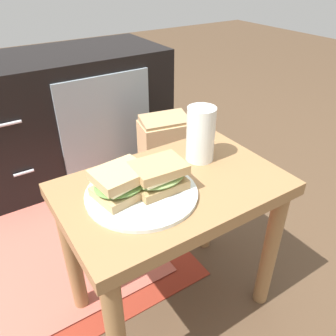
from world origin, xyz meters
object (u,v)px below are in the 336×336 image
(sandwich_front, at_px, (121,183))
(sandwich_back, at_px, (159,176))
(plate, at_px, (141,192))
(beer_glass, at_px, (201,135))
(paper_bag, at_px, (165,159))
(tv_cabinet, at_px, (65,116))

(sandwich_front, height_order, sandwich_back, same)
(plate, bearing_deg, beer_glass, 14.61)
(plate, xyz_separation_m, paper_bag, (0.38, 0.49, -0.28))
(plate, xyz_separation_m, sandwich_back, (0.04, -0.01, 0.04))
(tv_cabinet, xyz_separation_m, sandwich_back, (-0.06, -0.96, 0.21))
(sandwich_back, height_order, beer_glass, beer_glass)
(sandwich_back, height_order, paper_bag, sandwich_back)
(sandwich_front, height_order, paper_bag, sandwich_front)
(sandwich_front, xyz_separation_m, beer_glass, (0.26, 0.05, 0.03))
(sandwich_front, relative_size, beer_glass, 0.95)
(sandwich_front, relative_size, sandwich_back, 1.10)
(sandwich_back, distance_m, paper_bag, 0.68)
(plate, bearing_deg, paper_bag, 52.32)
(plate, height_order, paper_bag, plate)
(sandwich_front, height_order, beer_glass, beer_glass)
(plate, height_order, beer_glass, beer_glass)
(tv_cabinet, xyz_separation_m, beer_glass, (0.11, -0.89, 0.24))
(tv_cabinet, distance_m, plate, 0.97)
(sandwich_back, relative_size, paper_bag, 0.33)
(sandwich_back, bearing_deg, beer_glass, 21.43)
(sandwich_front, xyz_separation_m, paper_bag, (0.42, 0.48, -0.31))
(tv_cabinet, height_order, sandwich_front, tv_cabinet)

